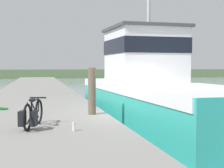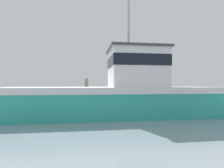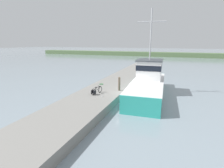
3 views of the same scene
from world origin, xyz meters
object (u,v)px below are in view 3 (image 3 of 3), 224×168
at_px(fishing_boat_main, 148,83).
at_px(mooring_post, 119,84).
at_px(bicycle_touring, 96,91).
at_px(water_bottle_by_bike, 102,96).

relative_size(fishing_boat_main, mooring_post, 9.47).
distance_m(bicycle_touring, mooring_post, 2.83).
distance_m(fishing_boat_main, water_bottle_by_bike, 6.20).
xyz_separation_m(mooring_post, water_bottle_by_bike, (-0.85, -2.71, -0.64)).
relative_size(bicycle_touring, water_bottle_by_bike, 7.97).
xyz_separation_m(fishing_boat_main, bicycle_touring, (-4.60, -4.41, -0.27)).
xyz_separation_m(bicycle_touring, water_bottle_by_bike, (0.98, -0.60, -0.22)).
relative_size(mooring_post, water_bottle_by_bike, 7.07).
height_order(bicycle_touring, mooring_post, mooring_post).
bearing_deg(fishing_boat_main, water_bottle_by_bike, -129.03).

